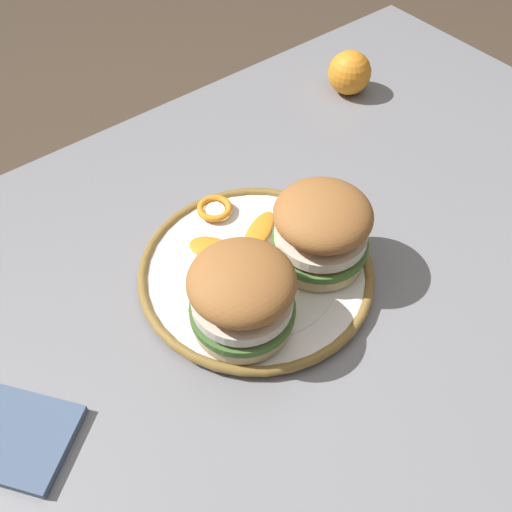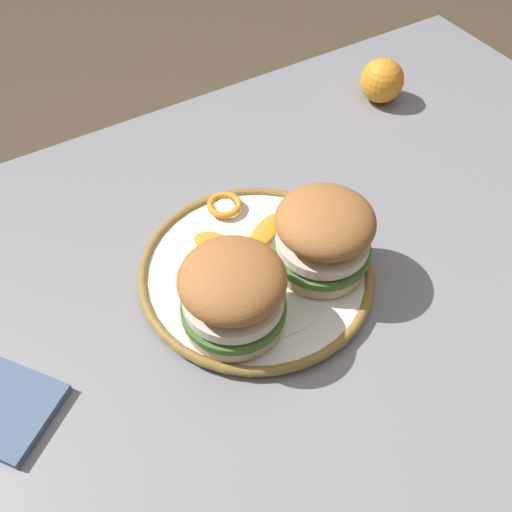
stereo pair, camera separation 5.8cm
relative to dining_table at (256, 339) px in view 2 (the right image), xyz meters
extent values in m
plane|color=#4C3D2D|center=(0.00, 0.00, -0.62)|extent=(8.00, 8.00, 0.00)
cube|color=gray|center=(0.00, 0.00, 0.08)|extent=(1.34, 0.81, 0.03)
cube|color=gray|center=(-0.61, -0.35, -0.28)|extent=(0.06, 0.06, 0.69)
cylinder|color=white|center=(-0.02, -0.03, 0.11)|extent=(0.27, 0.27, 0.01)
torus|color=olive|center=(-0.02, -0.03, 0.11)|extent=(0.29, 0.29, 0.01)
cylinder|color=white|center=(-0.02, -0.03, 0.11)|extent=(0.21, 0.21, 0.00)
cylinder|color=beige|center=(-0.09, 0.01, 0.13)|extent=(0.12, 0.12, 0.02)
cylinder|color=#477033|center=(-0.09, 0.01, 0.14)|extent=(0.12, 0.12, 0.01)
cylinder|color=#BC3828|center=(-0.09, 0.01, 0.15)|extent=(0.11, 0.11, 0.01)
cylinder|color=silver|center=(-0.09, 0.01, 0.16)|extent=(0.11, 0.11, 0.01)
ellipsoid|color=#A36633|center=(-0.09, 0.01, 0.19)|extent=(0.13, 0.13, 0.05)
cylinder|color=beige|center=(0.05, 0.03, 0.13)|extent=(0.12, 0.12, 0.02)
cylinder|color=#477033|center=(0.05, 0.03, 0.14)|extent=(0.12, 0.12, 0.01)
cylinder|color=#BC3828|center=(0.05, 0.03, 0.15)|extent=(0.11, 0.11, 0.01)
cylinder|color=silver|center=(0.05, 0.03, 0.16)|extent=(0.11, 0.11, 0.01)
ellipsoid|color=#A36633|center=(0.05, 0.03, 0.19)|extent=(0.15, 0.15, 0.05)
torus|color=orange|center=(-0.03, -0.14, 0.12)|extent=(0.06, 0.06, 0.01)
cylinder|color=#F4E5C6|center=(-0.03, -0.14, 0.12)|extent=(0.03, 0.03, 0.00)
ellipsoid|color=orange|center=(0.01, -0.08, 0.12)|extent=(0.06, 0.07, 0.01)
ellipsoid|color=orange|center=(-0.05, -0.07, 0.12)|extent=(0.08, 0.06, 0.01)
sphere|color=orange|center=(-0.39, -0.24, 0.13)|extent=(0.07, 0.07, 0.07)
camera|label=1|loc=(0.26, 0.33, 0.67)|focal=40.80mm
camera|label=2|loc=(0.22, 0.36, 0.67)|focal=40.80mm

